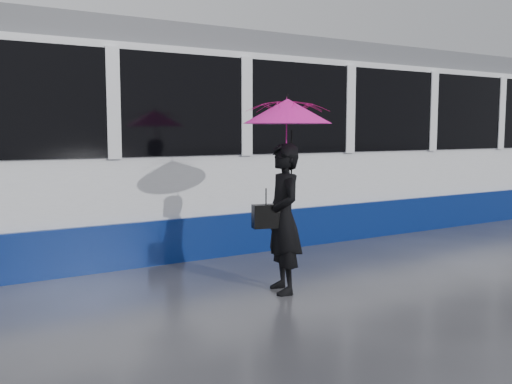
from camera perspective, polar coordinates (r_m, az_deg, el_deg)
ground at (r=7.08m, az=-3.44°, el=-8.99°), size 90.00×90.00×0.00m
rails at (r=9.30m, az=-10.77°, el=-5.37°), size 34.00×1.51×0.02m
tram at (r=8.99m, az=-13.34°, el=4.64°), size 26.00×2.56×3.35m
woman at (r=6.49m, az=2.74°, el=-2.66°), size 0.55×0.71×1.71m
umbrella at (r=6.44m, az=3.15°, el=6.35°), size 1.23×1.23×1.15m
handbag at (r=6.38m, az=1.00°, el=-2.43°), size 0.33×0.21×0.44m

